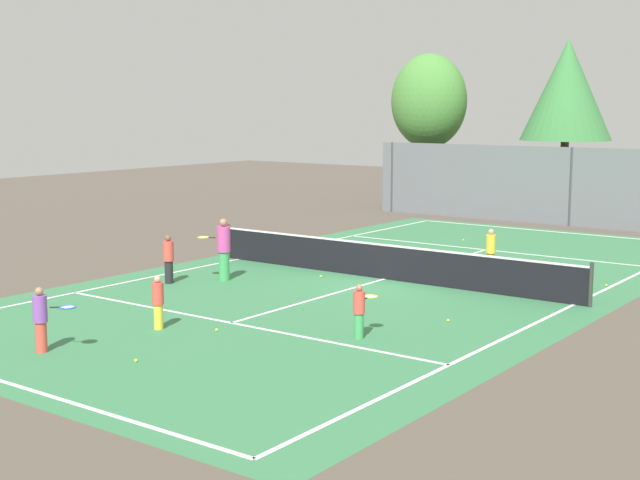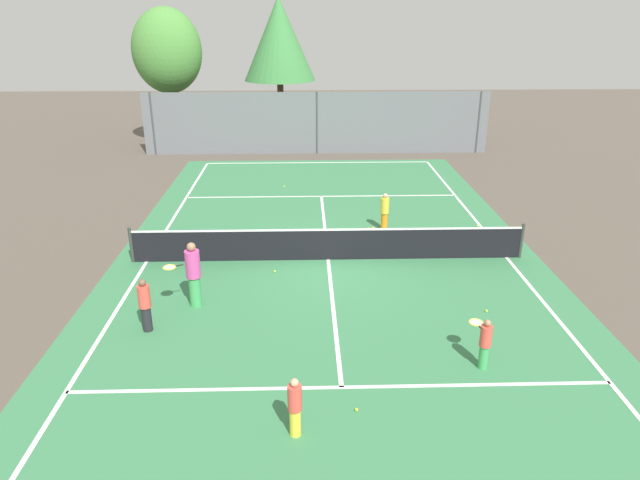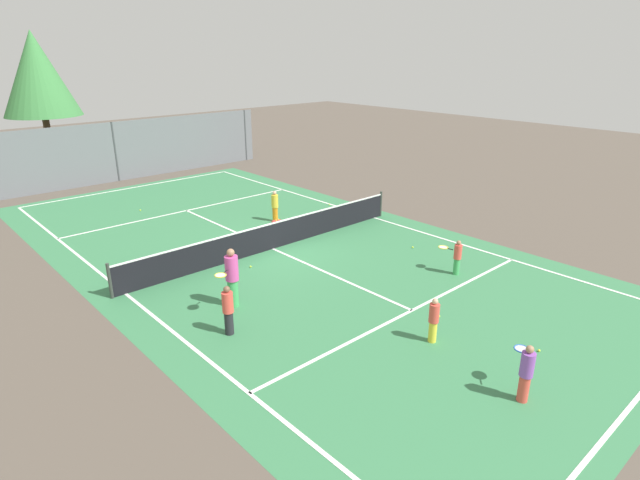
{
  "view_description": "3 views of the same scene",
  "coord_description": "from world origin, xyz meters",
  "px_view_note": "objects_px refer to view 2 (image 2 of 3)",
  "views": [
    {
      "loc": [
        13.15,
        -20.79,
        4.81
      ],
      "look_at": [
        -0.74,
        -2.07,
        1.3
      ],
      "focal_mm": 49.76,
      "sensor_mm": 36.0,
      "label": 1
    },
    {
      "loc": [
        -0.72,
        -16.0,
        7.07
      ],
      "look_at": [
        -0.27,
        -0.79,
        0.97
      ],
      "focal_mm": 32.18,
      "sensor_mm": 36.0,
      "label": 2
    },
    {
      "loc": [
        -10.52,
        -14.17,
        6.87
      ],
      "look_at": [
        0.49,
        -2.03,
        0.78
      ],
      "focal_mm": 28.98,
      "sensor_mm": 36.0,
      "label": 3
    }
  ],
  "objects_px": {
    "player_2": "(193,274)",
    "tennis_ball_5": "(275,271)",
    "player_3": "(295,407)",
    "tennis_ball_2": "(477,226)",
    "player_0": "(385,211)",
    "tennis_ball_3": "(357,410)",
    "player_1": "(145,305)",
    "tennis_ball_0": "(486,311)",
    "tennis_ball_1": "(284,186)",
    "ball_crate": "(371,235)",
    "player_4": "(484,342)"
  },
  "relations": [
    {
      "from": "player_2",
      "to": "tennis_ball_5",
      "type": "relative_size",
      "value": 26.41
    },
    {
      "from": "player_3",
      "to": "tennis_ball_2",
      "type": "distance_m",
      "value": 12.22
    },
    {
      "from": "player_0",
      "to": "tennis_ball_3",
      "type": "relative_size",
      "value": 20.03
    },
    {
      "from": "player_1",
      "to": "tennis_ball_0",
      "type": "relative_size",
      "value": 20.36
    },
    {
      "from": "player_3",
      "to": "tennis_ball_1",
      "type": "distance_m",
      "value": 15.55
    },
    {
      "from": "player_2",
      "to": "ball_crate",
      "type": "height_order",
      "value": "player_2"
    },
    {
      "from": "player_0",
      "to": "ball_crate",
      "type": "height_order",
      "value": "player_0"
    },
    {
      "from": "tennis_ball_1",
      "to": "tennis_ball_3",
      "type": "xyz_separation_m",
      "value": [
        1.8,
        -14.91,
        0.0
      ]
    },
    {
      "from": "player_3",
      "to": "tennis_ball_1",
      "type": "xyz_separation_m",
      "value": [
        -0.65,
        15.53,
        -0.58
      ]
    },
    {
      "from": "player_1",
      "to": "tennis_ball_3",
      "type": "relative_size",
      "value": 20.36
    },
    {
      "from": "tennis_ball_2",
      "to": "tennis_ball_5",
      "type": "distance_m",
      "value": 7.83
    },
    {
      "from": "ball_crate",
      "to": "tennis_ball_5",
      "type": "xyz_separation_m",
      "value": [
        -3.07,
        -2.46,
        -0.15
      ]
    },
    {
      "from": "player_4",
      "to": "tennis_ball_2",
      "type": "relative_size",
      "value": 17.57
    },
    {
      "from": "tennis_ball_0",
      "to": "player_2",
      "type": "bearing_deg",
      "value": 175.57
    },
    {
      "from": "tennis_ball_5",
      "to": "player_2",
      "type": "bearing_deg",
      "value": -134.97
    },
    {
      "from": "player_1",
      "to": "tennis_ball_1",
      "type": "xyz_separation_m",
      "value": [
        2.89,
        11.81,
        -0.65
      ]
    },
    {
      "from": "ball_crate",
      "to": "tennis_ball_3",
      "type": "relative_size",
      "value": 6.45
    },
    {
      "from": "tennis_ball_1",
      "to": "player_1",
      "type": "bearing_deg",
      "value": -103.77
    },
    {
      "from": "player_0",
      "to": "player_4",
      "type": "bearing_deg",
      "value": -83.13
    },
    {
      "from": "player_2",
      "to": "player_4",
      "type": "relative_size",
      "value": 1.5
    },
    {
      "from": "player_2",
      "to": "tennis_ball_5",
      "type": "height_order",
      "value": "player_2"
    },
    {
      "from": "tennis_ball_0",
      "to": "tennis_ball_1",
      "type": "distance_m",
      "value": 12.41
    },
    {
      "from": "player_1",
      "to": "tennis_ball_3",
      "type": "height_order",
      "value": "player_1"
    },
    {
      "from": "player_2",
      "to": "tennis_ball_1",
      "type": "height_order",
      "value": "player_2"
    },
    {
      "from": "player_3",
      "to": "tennis_ball_5",
      "type": "height_order",
      "value": "player_3"
    },
    {
      "from": "player_1",
      "to": "player_3",
      "type": "distance_m",
      "value": 5.13
    },
    {
      "from": "player_3",
      "to": "tennis_ball_5",
      "type": "relative_size",
      "value": 18.03
    },
    {
      "from": "player_1",
      "to": "ball_crate",
      "type": "xyz_separation_m",
      "value": [
        5.94,
        5.62,
        -0.51
      ]
    },
    {
      "from": "ball_crate",
      "to": "tennis_ball_2",
      "type": "relative_size",
      "value": 6.45
    },
    {
      "from": "player_1",
      "to": "ball_crate",
      "type": "height_order",
      "value": "player_1"
    },
    {
      "from": "player_3",
      "to": "tennis_ball_0",
      "type": "relative_size",
      "value": 18.03
    },
    {
      "from": "ball_crate",
      "to": "tennis_ball_3",
      "type": "xyz_separation_m",
      "value": [
        -1.25,
        -8.73,
        -0.15
      ]
    },
    {
      "from": "ball_crate",
      "to": "tennis_ball_0",
      "type": "relative_size",
      "value": 6.45
    },
    {
      "from": "tennis_ball_1",
      "to": "tennis_ball_3",
      "type": "distance_m",
      "value": 15.02
    },
    {
      "from": "player_2",
      "to": "tennis_ball_2",
      "type": "relative_size",
      "value": 26.41
    },
    {
      "from": "player_4",
      "to": "tennis_ball_3",
      "type": "xyz_separation_m",
      "value": [
        -2.8,
        -1.38,
        -0.57
      ]
    },
    {
      "from": "player_4",
      "to": "tennis_ball_1",
      "type": "distance_m",
      "value": 14.31
    },
    {
      "from": "tennis_ball_0",
      "to": "tennis_ball_5",
      "type": "distance_m",
      "value": 6.0
    },
    {
      "from": "player_0",
      "to": "player_3",
      "type": "xyz_separation_m",
      "value": [
        -2.96,
        -10.24,
        -0.07
      ]
    },
    {
      "from": "tennis_ball_1",
      "to": "tennis_ball_2",
      "type": "height_order",
      "value": "same"
    },
    {
      "from": "player_0",
      "to": "tennis_ball_2",
      "type": "height_order",
      "value": "player_0"
    },
    {
      "from": "player_1",
      "to": "tennis_ball_0",
      "type": "distance_m",
      "value": 8.36
    },
    {
      "from": "player_0",
      "to": "tennis_ball_0",
      "type": "distance_m",
      "value": 6.19
    },
    {
      "from": "player_0",
      "to": "player_2",
      "type": "relative_size",
      "value": 0.76
    },
    {
      "from": "ball_crate",
      "to": "player_0",
      "type": "bearing_deg",
      "value": 58.26
    },
    {
      "from": "player_4",
      "to": "tennis_ball_3",
      "type": "distance_m",
      "value": 3.17
    },
    {
      "from": "tennis_ball_5",
      "to": "tennis_ball_2",
      "type": "bearing_deg",
      "value": 27.2
    },
    {
      "from": "ball_crate",
      "to": "tennis_ball_0",
      "type": "height_order",
      "value": "ball_crate"
    },
    {
      "from": "tennis_ball_5",
      "to": "tennis_ball_0",
      "type": "bearing_deg",
      "value": -24.81
    },
    {
      "from": "player_1",
      "to": "ball_crate",
      "type": "bearing_deg",
      "value": 43.43
    }
  ]
}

